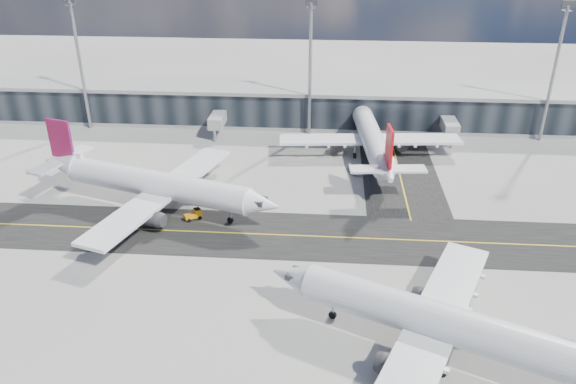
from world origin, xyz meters
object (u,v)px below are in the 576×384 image
Objects in this scene: airliner_near at (449,325)px; baggage_tug at (194,214)px; service_van at (356,168)px; airliner_redtail at (371,138)px; airliner_af at (154,184)px.

airliner_near is 45.10m from baggage_tug.
service_van is at bearing 33.28° from airliner_near.
airliner_redtail reaches higher than baggage_tug.
airliner_redtail is at bearing 28.98° from airliner_near.
airliner_redtail is 40.59m from baggage_tug.
baggage_tug is 0.60× the size of service_van.
service_van is (33.81, 16.99, -3.64)m from airliner_af.
baggage_tug is 33.46m from service_van.
airliner_redtail is (36.88, 24.19, -0.12)m from airliner_af.
airliner_af is 38.02m from service_van.
airliner_af is 1.04× the size of airliner_near.
airliner_af is at bearing -166.15° from service_van.
service_van is at bearing -118.24° from airliner_redtail.
airliner_near reaches higher than service_van.
airliner_af reaches higher than airliner_redtail.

